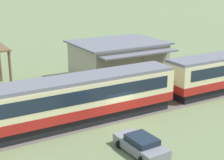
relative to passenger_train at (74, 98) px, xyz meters
name	(u,v)px	position (x,y,z in m)	size (l,w,h in m)	color
ground_plane	(120,121)	(3.46, -1.37, -2.18)	(600.00, 600.00, 0.00)	#707F51
passenger_train	(74,98)	(0.00, 0.00, 0.00)	(58.47, 3.11, 3.93)	#AD1E19
station_building	(118,60)	(9.70, 9.22, 0.09)	(10.23, 9.17, 4.50)	#BCB293
parked_car_grey	(141,145)	(1.85, -6.79, -1.59)	(2.37, 4.27, 1.23)	gray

